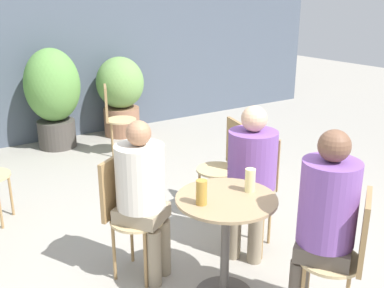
% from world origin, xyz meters
% --- Properties ---
extents(storefront_wall, '(10.00, 0.06, 3.00)m').
position_xyz_m(storefront_wall, '(0.00, 4.18, 1.50)').
color(storefront_wall, '#4C5666').
rests_on(storefront_wall, ground_plane).
extents(cafe_table_near, '(0.66, 0.66, 0.74)m').
position_xyz_m(cafe_table_near, '(0.08, 0.01, 0.54)').
color(cafe_table_near, '#514C47').
rests_on(cafe_table_near, ground_plane).
extents(bistro_chair_0, '(0.44, 0.44, 0.90)m').
position_xyz_m(bistro_chair_0, '(0.51, -0.62, 0.54)').
color(bistro_chair_0, tan).
rests_on(bistro_chair_0, ground_plane).
extents(bistro_chair_1, '(0.44, 0.44, 0.90)m').
position_xyz_m(bistro_chair_1, '(0.71, 0.43, 0.54)').
color(bistro_chair_1, tan).
rests_on(bistro_chair_1, ground_plane).
extents(bistro_chair_2, '(0.44, 0.44, 0.90)m').
position_xyz_m(bistro_chair_2, '(-0.34, 0.63, 0.54)').
color(bistro_chair_2, tan).
rests_on(bistro_chair_2, ground_plane).
extents(bistro_chair_4, '(0.42, 0.40, 0.90)m').
position_xyz_m(bistro_chair_4, '(0.85, 0.99, 0.54)').
color(bistro_chair_4, tan).
rests_on(bistro_chair_4, ground_plane).
extents(bistro_chair_6, '(0.43, 0.42, 0.90)m').
position_xyz_m(bistro_chair_6, '(0.67, 3.11, 0.54)').
color(bistro_chair_6, tan).
rests_on(bistro_chair_6, ground_plane).
extents(seated_person_0, '(0.42, 0.43, 1.26)m').
position_xyz_m(seated_person_0, '(0.42, -0.50, 0.75)').
color(seated_person_0, brown).
rests_on(seated_person_0, ground_plane).
extents(seated_person_1, '(0.47, 0.46, 1.20)m').
position_xyz_m(seated_person_1, '(0.58, 0.35, 0.71)').
color(seated_person_1, gray).
rests_on(seated_person_1, ground_plane).
extents(seated_person_2, '(0.42, 0.43, 1.18)m').
position_xyz_m(seated_person_2, '(-0.26, 0.51, 0.70)').
color(seated_person_2, gray).
rests_on(seated_person_2, ground_plane).
extents(beer_glass_0, '(0.07, 0.07, 0.16)m').
position_xyz_m(beer_glass_0, '(0.27, -0.00, 0.82)').
color(beer_glass_0, beige).
rests_on(beer_glass_0, cafe_table_near).
extents(beer_glass_1, '(0.07, 0.07, 0.16)m').
position_xyz_m(beer_glass_1, '(-0.11, 0.02, 0.82)').
color(beer_glass_1, '#B28433').
rests_on(beer_glass_1, cafe_table_near).
extents(potted_plant_1, '(0.72, 0.72, 1.33)m').
position_xyz_m(potted_plant_1, '(0.13, 3.80, 0.75)').
color(potted_plant_1, '#47423D').
rests_on(potted_plant_1, ground_plane).
extents(potted_plant_2, '(0.68, 0.68, 1.14)m').
position_xyz_m(potted_plant_2, '(1.11, 3.83, 0.64)').
color(potted_plant_2, '#93664C').
rests_on(potted_plant_2, ground_plane).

